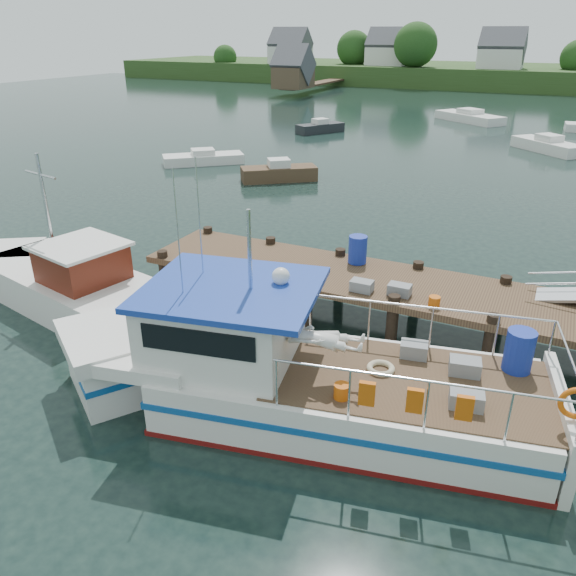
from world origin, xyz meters
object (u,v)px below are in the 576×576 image
at_px(moored_rowboat, 279,172).
at_px(moored_a, 203,158).
at_px(moored_b, 548,145).
at_px(moored_e, 320,127).
at_px(lobster_boat, 287,373).
at_px(moored_d, 469,117).
at_px(work_boat, 68,283).

bearing_deg(moored_rowboat, moored_a, 156.10).
bearing_deg(moored_a, moored_b, 14.00).
bearing_deg(moored_e, lobster_boat, -46.81).
height_order(lobster_boat, moored_rowboat, lobster_boat).
height_order(moored_a, moored_d, moored_d).
relative_size(moored_rowboat, moored_d, 0.61).
relative_size(work_boat, moored_rowboat, 2.09).
relative_size(lobster_boat, moored_rowboat, 2.72).
relative_size(work_boat, moored_b, 1.71).
distance_m(lobster_boat, moored_b, 35.37).
bearing_deg(moored_rowboat, work_boat, -93.20).
bearing_deg(lobster_boat, moored_b, 72.85).
xyz_separation_m(work_boat, moored_e, (-5.67, 33.80, -0.32)).
bearing_deg(moored_e, moored_d, 70.55).
bearing_deg(moored_rowboat, moored_d, 70.54).
height_order(moored_rowboat, moored_e, moored_rowboat).
bearing_deg(lobster_boat, moored_e, 100.44).
xyz_separation_m(moored_b, moored_d, (-7.50, 12.47, -0.01)).
bearing_deg(moored_d, moored_e, -154.65).
xyz_separation_m(moored_d, moored_e, (-10.34, -11.91, -0.01)).
height_order(lobster_boat, moored_a, lobster_boat).
xyz_separation_m(moored_a, moored_b, (19.95, 14.04, 0.10)).
xyz_separation_m(lobster_boat, moored_b, (3.64, 35.18, -0.57)).
height_order(moored_a, moored_b, moored_b).
bearing_deg(moored_e, moored_a, -76.67).
height_order(moored_a, moored_e, moored_e).
bearing_deg(work_boat, moored_d, 96.38).
distance_m(moored_a, moored_e, 14.75).
distance_m(moored_rowboat, moored_d, 29.03).
bearing_deg(moored_rowboat, lobster_boat, -70.44).
relative_size(moored_d, moored_e, 1.64).
bearing_deg(lobster_boat, moored_rowboat, 105.87).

